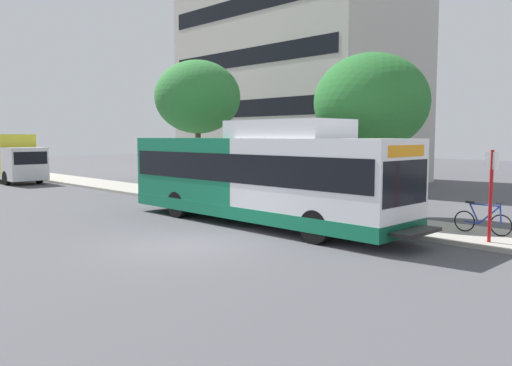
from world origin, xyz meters
The scene contains 9 objects.
ground_plane centered at (0.00, 8.00, 0.00)m, with size 120.00×120.00×0.00m, color #4C4C51.
sidewalk_curb centered at (7.00, 6.00, 0.07)m, with size 3.00×56.00×0.14m, color #A8A399.
transit_bus centered at (4.04, 1.06, 1.70)m, with size 2.58×12.25×3.65m.
bus_stop_sign_pole centered at (6.08, -6.14, 1.65)m, with size 0.10×0.36×2.60m.
bicycle_parked centered at (7.18, -5.51, 0.56)m, with size 0.52×1.76×1.02m.
street_tree_near_stop centered at (8.10, -0.86, 4.39)m, with size 4.30×4.30×6.08m.
street_tree_mid_block centered at (7.62, 9.09, 5.09)m, with size 4.34×4.34×6.81m.
box_truck_background centered at (3.77, 24.87, 1.74)m, with size 2.32×7.01×3.25m.
lattice_comm_tower centered at (24.39, 26.25, 7.70)m, with size 1.10×1.10×23.62m.
Camera 1 is at (-8.57, -11.72, 3.12)m, focal length 35.91 mm.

